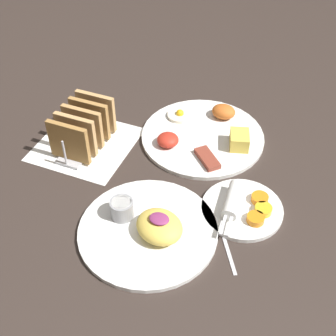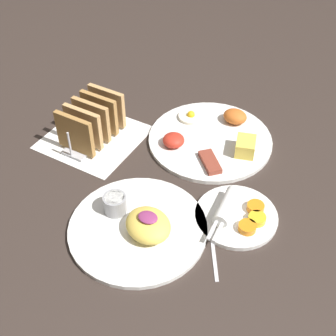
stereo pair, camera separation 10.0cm
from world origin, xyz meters
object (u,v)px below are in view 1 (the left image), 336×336
plate_breakfast (204,135)px  toast_rack (83,128)px  plate_condiments (242,207)px  plate_foreground (149,228)px

plate_breakfast → toast_rack: 0.29m
plate_breakfast → plate_condiments: size_ratio=1.63×
plate_condiments → toast_rack: bearing=171.0°
plate_breakfast → plate_foreground: size_ratio=1.07×
toast_rack → plate_breakfast: bearing=27.4°
plate_breakfast → toast_rack: bearing=-152.6°
plate_foreground → toast_rack: 0.32m
plate_breakfast → toast_rack: toast_rack is taller
plate_breakfast → plate_foreground: 0.32m
plate_condiments → plate_foreground: (-0.16, -0.13, 0.00)m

